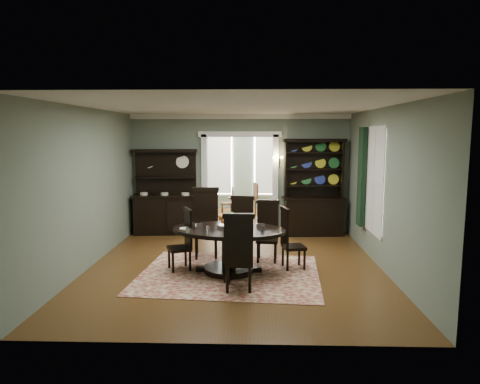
% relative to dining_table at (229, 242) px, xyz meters
% --- Properties ---
extents(room, '(5.51, 6.01, 3.01)m').
position_rel_dining_table_xyz_m(room, '(0.10, 0.35, 1.01)').
color(room, '#553716').
rests_on(room, ground).
extents(parlor, '(3.51, 3.50, 3.01)m').
position_rel_dining_table_xyz_m(parlor, '(0.10, 5.83, 0.95)').
color(parlor, '#553716').
rests_on(parlor, ground).
extents(doorway_trim, '(2.08, 0.25, 2.57)m').
position_rel_dining_table_xyz_m(doorway_trim, '(0.10, 3.30, 1.05)').
color(doorway_trim, white).
rests_on(doorway_trim, floor).
extents(right_window, '(0.15, 1.47, 2.12)m').
position_rel_dining_table_xyz_m(right_window, '(2.79, 1.23, 1.03)').
color(right_window, white).
rests_on(right_window, wall_right).
extents(wall_sconce, '(0.27, 0.21, 0.21)m').
position_rel_dining_table_xyz_m(wall_sconce, '(1.05, 3.15, 1.32)').
color(wall_sconce, '#B57C30').
rests_on(wall_sconce, back_wall_right).
extents(rug, '(3.38, 2.80, 0.01)m').
position_rel_dining_table_xyz_m(rug, '(0.01, -0.12, -0.56)').
color(rug, maroon).
rests_on(rug, floor).
extents(dining_table, '(2.23, 2.17, 0.81)m').
position_rel_dining_table_xyz_m(dining_table, '(0.00, 0.00, 0.00)').
color(dining_table, black).
rests_on(dining_table, rug).
extents(centerpiece, '(1.56, 1.00, 0.26)m').
position_rel_dining_table_xyz_m(centerpiece, '(-0.06, 0.09, 0.32)').
color(centerpiece, silver).
rests_on(centerpiece, dining_table).
extents(chair_far_left, '(0.57, 0.55, 1.42)m').
position_rel_dining_table_xyz_m(chair_far_left, '(-0.53, 1.08, 0.18)').
color(chair_far_left, black).
rests_on(chair_far_left, rug).
extents(chair_far_mid, '(0.53, 0.51, 1.27)m').
position_rel_dining_table_xyz_m(chair_far_mid, '(0.21, 0.94, 0.10)').
color(chair_far_mid, black).
rests_on(chair_far_mid, rug).
extents(chair_far_right, '(0.48, 0.46, 1.21)m').
position_rel_dining_table_xyz_m(chair_far_right, '(0.73, 0.81, 0.07)').
color(chair_far_right, black).
rests_on(chair_far_right, rug).
extents(chair_end_left, '(0.54, 0.55, 1.15)m').
position_rel_dining_table_xyz_m(chair_end_left, '(-0.84, 0.15, 0.04)').
color(chair_end_left, black).
rests_on(chair_end_left, rug).
extents(chair_end_right, '(0.49, 0.50, 1.17)m').
position_rel_dining_table_xyz_m(chair_end_right, '(1.10, 0.24, 0.05)').
color(chair_end_right, black).
rests_on(chair_end_right, rug).
extents(chair_near, '(0.50, 0.46, 1.29)m').
position_rel_dining_table_xyz_m(chair_near, '(0.21, -0.98, 0.11)').
color(chair_near, black).
rests_on(chair_near, rug).
extents(sideboard, '(1.66, 0.70, 2.13)m').
position_rel_dining_table_xyz_m(sideboard, '(-1.78, 3.05, 0.18)').
color(sideboard, black).
rests_on(sideboard, floor).
extents(welsh_dresser, '(1.56, 0.65, 2.39)m').
position_rel_dining_table_xyz_m(welsh_dresser, '(1.94, 3.04, 0.30)').
color(welsh_dresser, black).
rests_on(welsh_dresser, floor).
extents(parlor_table, '(0.73, 0.73, 0.67)m').
position_rel_dining_table_xyz_m(parlor_table, '(0.07, 4.81, -0.13)').
color(parlor_table, brown).
rests_on(parlor_table, parlor_floor).
extents(parlor_chair_left, '(0.41, 0.40, 0.93)m').
position_rel_dining_table_xyz_m(parlor_chair_left, '(-0.29, 5.15, -0.07)').
color(parlor_chair_left, brown).
rests_on(parlor_chair_left, parlor_floor).
extents(parlor_chair_right, '(0.49, 0.48, 1.06)m').
position_rel_dining_table_xyz_m(parlor_chair_right, '(0.63, 5.15, 0.00)').
color(parlor_chair_right, brown).
rests_on(parlor_chair_right, parlor_floor).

